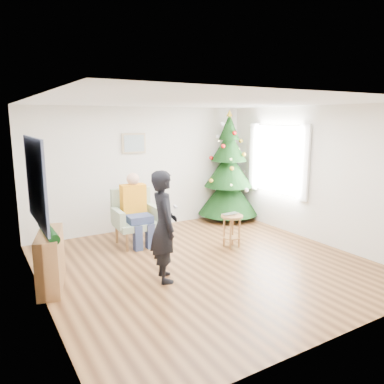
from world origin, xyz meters
TOP-DOWN VIEW (x-y plane):
  - floor at (0.00, 0.00)m, footprint 5.00×5.00m
  - ceiling at (0.00, 0.00)m, footprint 5.00×5.00m
  - wall_back at (0.00, 2.50)m, footprint 5.00×0.00m
  - wall_front at (0.00, -2.50)m, footprint 5.00×0.00m
  - wall_left at (-2.50, 0.00)m, footprint 0.00×5.00m
  - wall_right at (2.50, 0.00)m, footprint 0.00×5.00m
  - window_panel at (2.47, 1.00)m, footprint 0.04×1.30m
  - curtains at (2.44, 1.00)m, footprint 0.05×1.75m
  - christmas_tree at (2.02, 2.15)m, footprint 1.41×1.41m
  - stool at (0.87, 0.46)m, footprint 0.41×0.41m
  - laptop at (0.87, 0.46)m, footprint 0.35×0.23m
  - armchair at (-0.57, 1.57)m, footprint 0.86×0.79m
  - seated_person at (-0.57, 1.51)m, footprint 0.47×0.67m
  - standing_man at (-0.84, -0.18)m, footprint 0.52×0.67m
  - game_controller at (-0.67, -0.21)m, footprint 0.07×0.13m
  - console at (-2.33, 0.41)m, footprint 0.56×1.04m
  - garland at (-2.33, 0.41)m, footprint 0.14×0.90m
  - tapestry at (-2.46, 0.30)m, footprint 0.03×1.50m
  - framed_picture at (-0.20, 2.46)m, footprint 0.52×0.05m

SIDE VIEW (x-z plane):
  - floor at x=0.00m, z-range 0.00..0.00m
  - stool at x=0.87m, z-range 0.01..0.62m
  - armchair at x=-0.57m, z-range -0.13..0.91m
  - console at x=-2.33m, z-range 0.00..0.80m
  - laptop at x=0.87m, z-range 0.61..0.64m
  - seated_person at x=-0.57m, z-range 0.03..1.39m
  - garland at x=-2.33m, z-range 0.75..0.89m
  - standing_man at x=-0.84m, z-range 0.00..1.64m
  - game_controller at x=-0.67m, z-range 1.08..1.11m
  - christmas_tree at x=2.02m, z-range -0.13..2.43m
  - wall_back at x=0.00m, z-range -1.20..3.80m
  - wall_front at x=0.00m, z-range -1.20..3.80m
  - wall_left at x=-2.50m, z-range -1.20..3.80m
  - wall_right at x=2.50m, z-range -1.20..3.80m
  - window_panel at x=2.47m, z-range 0.80..2.20m
  - curtains at x=2.44m, z-range 0.75..2.25m
  - tapestry at x=-2.46m, z-range 0.98..2.12m
  - framed_picture at x=-0.20m, z-range 1.64..2.06m
  - ceiling at x=0.00m, z-range 2.60..2.60m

